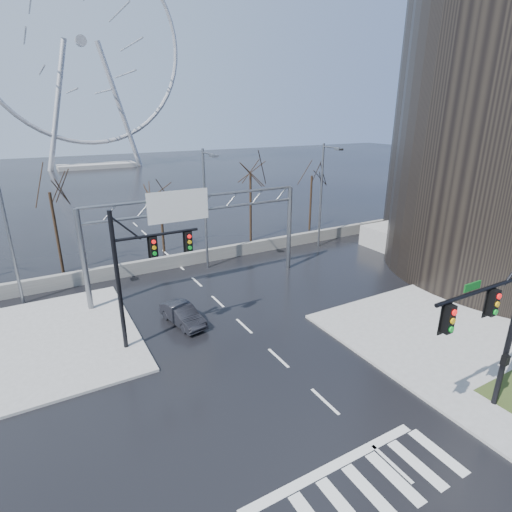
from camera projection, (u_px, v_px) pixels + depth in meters
ground at (325, 401)px, 18.44m from camera, size 260.00×260.00×0.00m
sidewalk_right_ext at (432, 327)px, 24.69m from camera, size 12.00×10.00×0.15m
sidewalk_far at (44, 342)px, 23.14m from camera, size 10.00×12.00×0.15m
tower_podium at (512, 242)px, 38.11m from camera, size 22.00×18.00×2.00m
barrier_wall at (179, 260)px, 34.65m from camera, size 52.00×0.50×1.10m
signal_mast_near at (498, 318)px, 15.87m from camera, size 5.52×0.41×8.00m
signal_mast_far at (138, 266)px, 21.44m from camera, size 4.72×0.41×8.00m
sign_gantry at (194, 222)px, 28.79m from camera, size 16.36×0.40×7.60m
streetlight_left at (6, 223)px, 25.78m from camera, size 0.50×2.55×10.00m
streetlight_mid at (206, 201)px, 32.28m from camera, size 0.50×2.55×10.00m
streetlight_right at (324, 188)px, 37.84m from camera, size 0.50×2.55×10.00m
tree_left at (51, 202)px, 31.52m from camera, size 3.75×3.75×7.50m
tree_center at (160, 199)px, 36.78m from camera, size 3.25×3.25×6.50m
tree_right at (250, 181)px, 39.79m from camera, size 3.90×3.90×7.80m
tree_far_right at (312, 182)px, 44.18m from camera, size 3.40×3.40×6.80m
ferris_wheel at (82, 50)px, 89.86m from camera, size 45.00×6.00×50.91m
car at (183, 315)px, 25.08m from camera, size 2.02×4.00×1.26m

